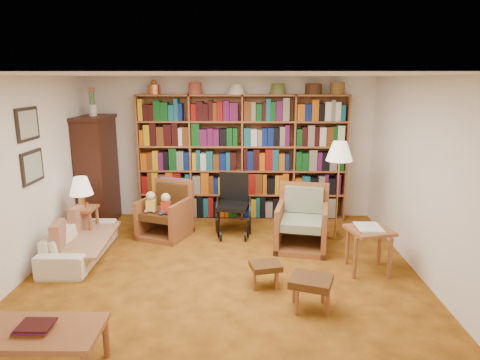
{
  "coord_description": "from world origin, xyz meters",
  "views": [
    {
      "loc": [
        0.31,
        -5.04,
        2.46
      ],
      "look_at": [
        0.2,
        0.6,
        1.12
      ],
      "focal_mm": 32.0,
      "sensor_mm": 36.0,
      "label": 1
    }
  ],
  "objects_px": {
    "sofa": "(80,242)",
    "floor_lamp": "(339,155)",
    "side_table_papers": "(369,236)",
    "armchair_leather": "(166,213)",
    "armchair_sage": "(301,224)",
    "footstool_a": "(266,267)",
    "wheelchair": "(234,206)",
    "coffee_table": "(33,335)",
    "side_table_lamp": "(84,218)",
    "footstool_b": "(311,284)"
  },
  "relations": [
    {
      "from": "wheelchair",
      "to": "coffee_table",
      "type": "relative_size",
      "value": 0.84
    },
    {
      "from": "wheelchair",
      "to": "footstool_a",
      "type": "relative_size",
      "value": 2.34
    },
    {
      "from": "side_table_papers",
      "to": "coffee_table",
      "type": "relative_size",
      "value": 0.54
    },
    {
      "from": "armchair_leather",
      "to": "wheelchair",
      "type": "height_order",
      "value": "wheelchair"
    },
    {
      "from": "sofa",
      "to": "floor_lamp",
      "type": "distance_m",
      "value": 3.99
    },
    {
      "from": "floor_lamp",
      "to": "coffee_table",
      "type": "height_order",
      "value": "floor_lamp"
    },
    {
      "from": "sofa",
      "to": "side_table_lamp",
      "type": "height_order",
      "value": "side_table_lamp"
    },
    {
      "from": "armchair_sage",
      "to": "floor_lamp",
      "type": "xyz_separation_m",
      "value": [
        0.59,
        0.37,
        0.97
      ]
    },
    {
      "from": "floor_lamp",
      "to": "side_table_papers",
      "type": "height_order",
      "value": "floor_lamp"
    },
    {
      "from": "floor_lamp",
      "to": "side_table_papers",
      "type": "bearing_deg",
      "value": -82.0
    },
    {
      "from": "floor_lamp",
      "to": "armchair_sage",
      "type": "bearing_deg",
      "value": -148.29
    },
    {
      "from": "armchair_sage",
      "to": "coffee_table",
      "type": "distance_m",
      "value": 3.9
    },
    {
      "from": "side_table_papers",
      "to": "footstool_a",
      "type": "relative_size",
      "value": 1.5
    },
    {
      "from": "armchair_sage",
      "to": "side_table_papers",
      "type": "relative_size",
      "value": 1.48
    },
    {
      "from": "sofa",
      "to": "side_table_papers",
      "type": "relative_size",
      "value": 2.5
    },
    {
      "from": "footstool_b",
      "to": "wheelchair",
      "type": "bearing_deg",
      "value": 111.04
    },
    {
      "from": "floor_lamp",
      "to": "footstool_b",
      "type": "distance_m",
      "value": 2.51
    },
    {
      "from": "side_table_lamp",
      "to": "footstool_a",
      "type": "height_order",
      "value": "side_table_lamp"
    },
    {
      "from": "sofa",
      "to": "floor_lamp",
      "type": "bearing_deg",
      "value": -78.03
    },
    {
      "from": "wheelchair",
      "to": "footstool_a",
      "type": "xyz_separation_m",
      "value": [
        0.45,
        -1.87,
        -0.2
      ]
    },
    {
      "from": "sofa",
      "to": "armchair_leather",
      "type": "height_order",
      "value": "armchair_leather"
    },
    {
      "from": "side_table_lamp",
      "to": "armchair_sage",
      "type": "xyz_separation_m",
      "value": [
        3.25,
        0.04,
        -0.07
      ]
    },
    {
      "from": "armchair_leather",
      "to": "coffee_table",
      "type": "relative_size",
      "value": 0.81
    },
    {
      "from": "sofa",
      "to": "footstool_b",
      "type": "distance_m",
      "value": 3.32
    },
    {
      "from": "armchair_sage",
      "to": "side_table_papers",
      "type": "height_order",
      "value": "armchair_sage"
    },
    {
      "from": "armchair_leather",
      "to": "wheelchair",
      "type": "relative_size",
      "value": 0.96
    },
    {
      "from": "armchair_leather",
      "to": "side_table_papers",
      "type": "xyz_separation_m",
      "value": [
        2.88,
        -1.31,
        0.13
      ]
    },
    {
      "from": "side_table_lamp",
      "to": "wheelchair",
      "type": "bearing_deg",
      "value": 15.01
    },
    {
      "from": "armchair_leather",
      "to": "side_table_papers",
      "type": "height_order",
      "value": "armchair_leather"
    },
    {
      "from": "side_table_papers",
      "to": "footstool_a",
      "type": "xyz_separation_m",
      "value": [
        -1.34,
        -0.45,
        -0.25
      ]
    },
    {
      "from": "footstool_b",
      "to": "side_table_lamp",
      "type": "bearing_deg",
      "value": 150.42
    },
    {
      "from": "armchair_leather",
      "to": "footstool_a",
      "type": "xyz_separation_m",
      "value": [
        1.53,
        -1.76,
        -0.12
      ]
    },
    {
      "from": "floor_lamp",
      "to": "footstool_b",
      "type": "bearing_deg",
      "value": -107.77
    },
    {
      "from": "footstool_a",
      "to": "coffee_table",
      "type": "distance_m",
      "value": 2.59
    },
    {
      "from": "side_table_papers",
      "to": "floor_lamp",
      "type": "bearing_deg",
      "value": 98.0
    },
    {
      "from": "wheelchair",
      "to": "armchair_leather",
      "type": "bearing_deg",
      "value": -174.3
    },
    {
      "from": "armchair_sage",
      "to": "wheelchair",
      "type": "height_order",
      "value": "wheelchair"
    },
    {
      "from": "footstool_b",
      "to": "coffee_table",
      "type": "height_order",
      "value": "coffee_table"
    },
    {
      "from": "sofa",
      "to": "armchair_leather",
      "type": "xyz_separation_m",
      "value": [
        1.04,
        0.95,
        0.13
      ]
    },
    {
      "from": "armchair_sage",
      "to": "footstool_a",
      "type": "xyz_separation_m",
      "value": [
        -0.58,
        -1.31,
        -0.11
      ]
    },
    {
      "from": "sofa",
      "to": "side_table_lamp",
      "type": "relative_size",
      "value": 2.63
    },
    {
      "from": "side_table_lamp",
      "to": "armchair_sage",
      "type": "bearing_deg",
      "value": 0.63
    },
    {
      "from": "side_table_papers",
      "to": "footstool_a",
      "type": "bearing_deg",
      "value": -161.66
    },
    {
      "from": "footstool_b",
      "to": "side_table_papers",
      "type": "bearing_deg",
      "value": 47.68
    },
    {
      "from": "coffee_table",
      "to": "armchair_leather",
      "type": "bearing_deg",
      "value": 81.86
    },
    {
      "from": "footstool_a",
      "to": "footstool_b",
      "type": "height_order",
      "value": "footstool_b"
    },
    {
      "from": "armchair_sage",
      "to": "side_table_lamp",
      "type": "bearing_deg",
      "value": -179.37
    },
    {
      "from": "wheelchair",
      "to": "coffee_table",
      "type": "distance_m",
      "value": 3.82
    },
    {
      "from": "wheelchair",
      "to": "armchair_sage",
      "type": "bearing_deg",
      "value": -28.78
    },
    {
      "from": "armchair_leather",
      "to": "floor_lamp",
      "type": "relative_size",
      "value": 0.61
    }
  ]
}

